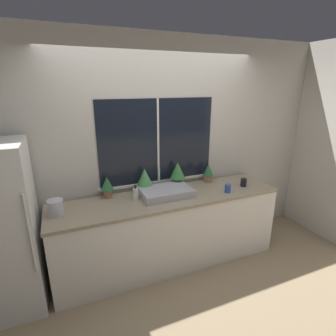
# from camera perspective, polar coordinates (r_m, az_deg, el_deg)

# --- Properties ---
(ground_plane) EXTENTS (14.00, 14.00, 0.00)m
(ground_plane) POSITION_cam_1_polar(r_m,az_deg,el_deg) (3.32, 2.46, -22.44)
(ground_plane) COLOR #937F60
(wall_back) EXTENTS (8.00, 0.09, 2.70)m
(wall_back) POSITION_cam_1_polar(r_m,az_deg,el_deg) (3.27, -2.39, 3.78)
(wall_back) COLOR #BCB7AD
(wall_back) RESTS_ON ground_plane
(wall_right) EXTENTS (0.06, 7.00, 2.70)m
(wall_right) POSITION_cam_1_polar(r_m,az_deg,el_deg) (5.15, 19.30, 7.96)
(wall_right) COLOR #BCB7AD
(wall_right) RESTS_ON ground_plane
(counter) EXTENTS (2.71, 0.65, 0.89)m
(counter) POSITION_cam_1_polar(r_m,az_deg,el_deg) (3.29, 0.20, -13.25)
(counter) COLOR white
(counter) RESTS_ON ground_plane
(refrigerator) EXTENTS (0.63, 0.66, 1.67)m
(refrigerator) POSITION_cam_1_polar(r_m,az_deg,el_deg) (2.96, -32.74, -11.49)
(refrigerator) COLOR silver
(refrigerator) RESTS_ON ground_plane
(sink) EXTENTS (0.59, 0.44, 0.27)m
(sink) POSITION_cam_1_polar(r_m,az_deg,el_deg) (3.09, -0.48, -5.22)
(sink) COLOR #ADADB2
(sink) RESTS_ON counter
(potted_plant_far_left) EXTENTS (0.14, 0.14, 0.25)m
(potted_plant_far_left) POSITION_cam_1_polar(r_m,az_deg,el_deg) (3.08, -13.11, -3.73)
(potted_plant_far_left) COLOR #9E6B4C
(potted_plant_far_left) RESTS_ON counter
(potted_plant_center_left) EXTENTS (0.18, 0.18, 0.29)m
(potted_plant_center_left) POSITION_cam_1_polar(r_m,az_deg,el_deg) (3.16, -5.09, -2.21)
(potted_plant_center_left) COLOR #9E6B4C
(potted_plant_center_left) RESTS_ON counter
(potted_plant_center_right) EXTENTS (0.19, 0.19, 0.33)m
(potted_plant_center_right) POSITION_cam_1_polar(r_m,az_deg,el_deg) (3.30, 2.10, -0.86)
(potted_plant_center_right) COLOR #9E6B4C
(potted_plant_center_right) RESTS_ON counter
(potted_plant_far_right) EXTENTS (0.14, 0.14, 0.25)m
(potted_plant_far_right) POSITION_cam_1_polar(r_m,az_deg,el_deg) (3.53, 8.75, -0.94)
(potted_plant_far_right) COLOR #9E6B4C
(potted_plant_far_right) RESTS_ON counter
(soap_bottle) EXTENTS (0.06, 0.06, 0.17)m
(soap_bottle) POSITION_cam_1_polar(r_m,az_deg,el_deg) (3.00, -7.08, -5.52)
(soap_bottle) COLOR white
(soap_bottle) RESTS_ON counter
(mug_blue) EXTENTS (0.07, 0.07, 0.10)m
(mug_blue) POSITION_cam_1_polar(r_m,az_deg,el_deg) (3.26, 12.87, -4.32)
(mug_blue) COLOR #3351AD
(mug_blue) RESTS_ON counter
(mug_black) EXTENTS (0.08, 0.08, 0.10)m
(mug_black) POSITION_cam_1_polar(r_m,az_deg,el_deg) (3.50, 16.12, -3.04)
(mug_black) COLOR black
(mug_black) RESTS_ON counter
(kettle) EXTENTS (0.15, 0.15, 0.18)m
(kettle) POSITION_cam_1_polar(r_m,az_deg,el_deg) (2.85, -23.28, -7.83)
(kettle) COLOR #B2B2B7
(kettle) RESTS_ON counter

